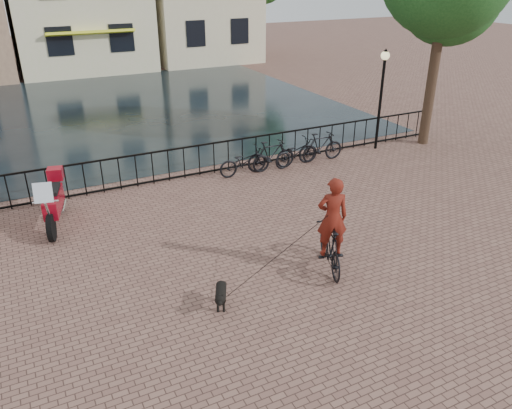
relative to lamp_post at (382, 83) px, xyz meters
name	(u,v)px	position (x,y,z in m)	size (l,w,h in m)	color
ground	(328,325)	(-7.20, -7.60, -2.38)	(100.00, 100.00, 0.00)	brown
canal_water	(119,110)	(-7.20, 9.70, -2.38)	(20.00, 20.00, 0.00)	black
railing	(184,163)	(-7.20, 0.40, -1.87)	(20.00, 0.05, 1.02)	black
lamp_post	(382,83)	(0.00, 0.00, 0.00)	(0.30, 0.30, 3.45)	black
cyclist	(331,230)	(-6.08, -5.96, -1.43)	(1.13, 1.89, 2.50)	black
dog	(221,295)	(-8.75, -6.19, -2.12)	(0.54, 0.79, 0.51)	black
motorcycle	(53,197)	(-11.18, -1.13, -1.58)	(1.03, 2.28, 1.59)	maroon
parked_bike_0	(245,161)	(-5.40, -0.20, -1.93)	(0.60, 1.72, 0.90)	black
parked_bike_1	(271,155)	(-4.45, -0.20, -1.88)	(0.47, 1.66, 1.00)	black
parked_bike_2	(296,152)	(-3.50, -0.20, -1.93)	(0.60, 1.72, 0.90)	black
parked_bike_3	(321,147)	(-2.55, -0.20, -1.88)	(0.47, 1.66, 1.00)	black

